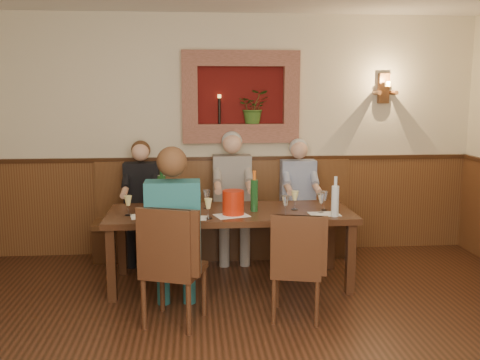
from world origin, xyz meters
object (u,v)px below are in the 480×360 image
(person_chair_front, at_px, (174,248))
(wine_bottle_green_b, at_px, (162,191))
(person_bench_mid, at_px, (233,207))
(water_bottle, at_px, (335,200))
(dining_table, at_px, (230,218))
(person_bench_left, at_px, (142,212))
(bench, at_px, (225,228))
(chair_near_left, at_px, (174,289))
(person_bench_right, at_px, (299,209))
(chair_near_right, at_px, (296,287))
(spittoon_bucket, at_px, (233,203))
(wine_bottle_green_a, at_px, (254,195))

(person_chair_front, height_order, wine_bottle_green_b, person_chair_front)
(person_bench_mid, bearing_deg, water_bottle, -52.37)
(wine_bottle_green_b, relative_size, water_bottle, 1.13)
(dining_table, bearing_deg, person_bench_left, 138.59)
(bench, bearing_deg, chair_near_left, -106.23)
(dining_table, bearing_deg, person_bench_right, 44.39)
(person_bench_left, bearing_deg, person_bench_mid, -0.18)
(chair_near_left, distance_m, water_bottle, 1.72)
(chair_near_left, xyz_separation_m, chair_near_right, (1.04, 0.02, -0.02))
(person_bench_left, relative_size, spittoon_bucket, 5.82)
(person_bench_right, xyz_separation_m, spittoon_bucket, (-0.84, -1.00, 0.30))
(bench, bearing_deg, person_chair_front, -107.09)
(person_bench_left, xyz_separation_m, person_chair_front, (0.42, -1.61, 0.05))
(person_bench_right, distance_m, wine_bottle_green_b, 1.72)
(chair_near_left, relative_size, wine_bottle_green_b, 2.37)
(chair_near_right, distance_m, wine_bottle_green_a, 1.09)
(chair_near_left, height_order, wine_bottle_green_b, wine_bottle_green_b)
(chair_near_left, distance_m, spittoon_bucket, 1.08)
(bench, relative_size, wine_bottle_green_a, 7.43)
(water_bottle, bearing_deg, chair_near_left, -158.85)
(person_chair_front, relative_size, spittoon_bucket, 6.32)
(person_bench_mid, height_order, water_bottle, person_bench_mid)
(bench, distance_m, person_bench_mid, 0.31)
(water_bottle, bearing_deg, spittoon_bucket, 171.03)
(person_bench_left, bearing_deg, water_bottle, -30.99)
(chair_near_right, bearing_deg, person_bench_left, 144.11)
(dining_table, height_order, person_chair_front, person_chair_front)
(dining_table, relative_size, wine_bottle_green_a, 5.95)
(person_bench_right, bearing_deg, person_bench_left, 179.99)
(person_chair_front, relative_size, wine_bottle_green_a, 3.68)
(bench, distance_m, chair_near_right, 1.89)
(spittoon_bucket, bearing_deg, chair_near_left, -127.01)
(person_chair_front, height_order, spittoon_bucket, person_chair_front)
(dining_table, distance_m, wine_bottle_green_a, 0.34)
(person_bench_mid, distance_m, wine_bottle_green_a, 0.94)
(dining_table, height_order, chair_near_right, chair_near_right)
(person_bench_mid, bearing_deg, wine_bottle_green_a, -80.20)
(person_bench_left, height_order, person_bench_right, person_bench_right)
(chair_near_right, distance_m, person_bench_right, 1.77)
(wine_bottle_green_b, distance_m, water_bottle, 1.71)
(wine_bottle_green_a, bearing_deg, person_bench_mid, 99.80)
(wine_bottle_green_b, bearing_deg, person_chair_front, -80.83)
(person_chair_front, bearing_deg, dining_table, 55.73)
(wine_bottle_green_a, bearing_deg, wine_bottle_green_b, 168.65)
(wine_bottle_green_b, bearing_deg, dining_table, -12.25)
(bench, xyz_separation_m, person_chair_front, (-0.53, -1.72, 0.29))
(dining_table, height_order, person_bench_mid, person_bench_mid)
(person_chair_front, distance_m, wine_bottle_green_b, 0.99)
(person_chair_front, distance_m, spittoon_bucket, 0.86)
(chair_near_right, xyz_separation_m, person_bench_mid, (-0.42, 1.71, 0.34))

